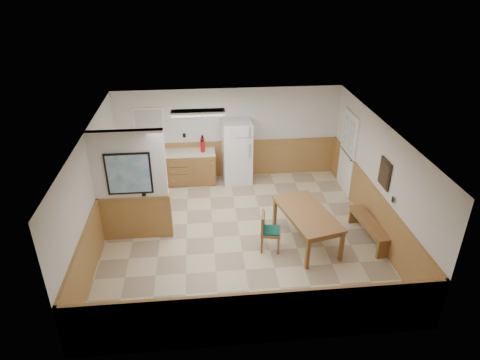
{
  "coord_description": "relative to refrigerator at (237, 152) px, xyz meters",
  "views": [
    {
      "loc": [
        -0.77,
        -7.8,
        5.51
      ],
      "look_at": [
        0.05,
        0.4,
        1.19
      ],
      "focal_mm": 32.0,
      "sensor_mm": 36.0,
      "label": 1
    }
  ],
  "objects": [
    {
      "name": "wainscot_left",
      "position": [
        -3.16,
        -2.63,
        -0.36
      ],
      "size": [
        0.04,
        6.0,
        1.0
      ],
      "primitive_type": "cube",
      "color": "#A57542",
      "rests_on": "ground"
    },
    {
      "name": "exterior_door",
      "position": [
        2.78,
        -0.73,
        0.19
      ],
      "size": [
        0.07,
        1.02,
        2.15
      ],
      "color": "white",
      "rests_on": "ground"
    },
    {
      "name": "dining_bench",
      "position": [
        2.61,
        -3.02,
        -0.52
      ],
      "size": [
        0.46,
        1.47,
        0.45
      ],
      "rotation": [
        0.0,
        0.0,
        0.1
      ],
      "color": "brown",
      "rests_on": "ground"
    },
    {
      "name": "fluorescent_fixture",
      "position": [
        -0.98,
        -1.33,
        1.58
      ],
      "size": [
        1.2,
        0.3,
        0.09
      ],
      "color": "white",
      "rests_on": "ceiling"
    },
    {
      "name": "wainscot_back",
      "position": [
        -0.18,
        0.35,
        -0.36
      ],
      "size": [
        6.0,
        0.04,
        1.0
      ],
      "primitive_type": "cube",
      "color": "#A57542",
      "rests_on": "ground"
    },
    {
      "name": "dining_table",
      "position": [
        1.21,
        -3.0,
        -0.2
      ],
      "size": [
        1.25,
        1.9,
        0.75
      ],
      "rotation": [
        0.0,
        0.0,
        0.23
      ],
      "color": "brown",
      "rests_on": "ground"
    },
    {
      "name": "left_wall",
      "position": [
        -3.18,
        -2.63,
        0.39
      ],
      "size": [
        0.02,
        6.0,
        2.5
      ],
      "primitive_type": "cube",
      "color": "white",
      "rests_on": "ground"
    },
    {
      "name": "dining_chair",
      "position": [
        0.33,
        -3.14,
        -0.37
      ],
      "size": [
        0.62,
        0.47,
        0.85
      ],
      "rotation": [
        0.0,
        0.0,
        -0.19
      ],
      "color": "brown",
      "rests_on": "ground"
    },
    {
      "name": "right_wall",
      "position": [
        2.82,
        -2.63,
        0.39
      ],
      "size": [
        0.02,
        6.0,
        2.5
      ],
      "primitive_type": "cube",
      "color": "white",
      "rests_on": "ground"
    },
    {
      "name": "back_wall",
      "position": [
        -0.18,
        0.37,
        0.39
      ],
      "size": [
        6.0,
        0.02,
        2.5
      ],
      "primitive_type": "cube",
      "color": "white",
      "rests_on": "ground"
    },
    {
      "name": "kitchen_window",
      "position": [
        -2.28,
        0.35,
        0.69
      ],
      "size": [
        0.8,
        0.04,
        1.0
      ],
      "color": "white",
      "rests_on": "back_wall"
    },
    {
      "name": "wall_painting",
      "position": [
        2.79,
        -2.93,
        0.69
      ],
      "size": [
        0.04,
        0.5,
        0.6
      ],
      "color": "#321F14",
      "rests_on": "right_wall"
    },
    {
      "name": "refrigerator",
      "position": [
        0.0,
        0.0,
        0.0
      ],
      "size": [
        0.8,
        0.74,
        1.72
      ],
      "rotation": [
        0.0,
        0.0,
        0.06
      ],
      "color": "white",
      "rests_on": "ground"
    },
    {
      "name": "partition_wall",
      "position": [
        -2.43,
        -2.43,
        0.37
      ],
      "size": [
        1.5,
        0.2,
        2.5
      ],
      "color": "white",
      "rests_on": "ground"
    },
    {
      "name": "kitchen_counter",
      "position": [
        -1.39,
        0.05,
        -0.4
      ],
      "size": [
        2.2,
        0.61,
        1.0
      ],
      "color": "olive",
      "rests_on": "ground"
    },
    {
      "name": "ground",
      "position": [
        -0.18,
        -2.63,
        -0.86
      ],
      "size": [
        6.0,
        6.0,
        0.0
      ],
      "primitive_type": "plane",
      "color": "beige",
      "rests_on": "ground"
    },
    {
      "name": "wainscot_right",
      "position": [
        2.8,
        -2.63,
        -0.36
      ],
      "size": [
        0.04,
        6.0,
        1.0
      ],
      "primitive_type": "cube",
      "color": "#A57542",
      "rests_on": "ground"
    },
    {
      "name": "ceiling",
      "position": [
        -0.18,
        -2.63,
        1.64
      ],
      "size": [
        6.0,
        6.0,
        0.02
      ],
      "primitive_type": "cube",
      "color": "white",
      "rests_on": "back_wall"
    },
    {
      "name": "fire_extinguisher",
      "position": [
        -0.9,
        0.01,
        0.24
      ],
      "size": [
        0.14,
        0.14,
        0.46
      ],
      "rotation": [
        0.0,
        0.0,
        0.26
      ],
      "color": "red",
      "rests_on": "kitchen_counter"
    },
    {
      "name": "soap_bottle",
      "position": [
        -2.24,
        0.05,
        0.15
      ],
      "size": [
        0.09,
        0.09,
        0.22
      ],
      "primitive_type": "cylinder",
      "rotation": [
        0.0,
        0.0,
        -0.41
      ],
      "color": "#188835",
      "rests_on": "kitchen_counter"
    }
  ]
}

